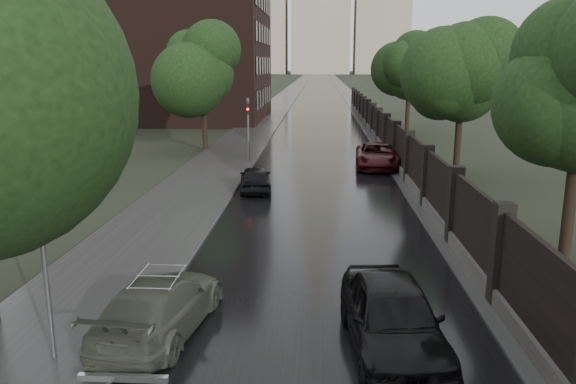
{
  "coord_description": "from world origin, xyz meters",
  "views": [
    {
      "loc": [
        -0.01,
        -8.68,
        6.08
      ],
      "look_at": [
        -1.11,
        11.05,
        1.5
      ],
      "focal_mm": 35.0,
      "sensor_mm": 36.0,
      "label": 1
    }
  ],
  "objects_px": {
    "tree_left_far": "(203,75)",
    "tree_right_c": "(409,76)",
    "volga_sedan": "(160,306)",
    "hatchback_left": "(255,179)",
    "tree_right_b": "(462,84)",
    "car_right_near": "(393,317)",
    "traffic_light": "(248,125)",
    "lamp_post": "(42,241)",
    "car_right_far": "(377,156)"
  },
  "relations": [
    {
      "from": "tree_left_far",
      "to": "tree_right_c",
      "type": "relative_size",
      "value": 1.05
    },
    {
      "from": "volga_sedan",
      "to": "hatchback_left",
      "type": "height_order",
      "value": "volga_sedan"
    },
    {
      "from": "tree_right_b",
      "to": "tree_right_c",
      "type": "xyz_separation_m",
      "value": [
        0.0,
        18.0,
        0.0
      ]
    },
    {
      "from": "tree_right_c",
      "to": "car_right_near",
      "type": "xyz_separation_m",
      "value": [
        -5.9,
        -37.56,
        -4.15
      ]
    },
    {
      "from": "traffic_light",
      "to": "hatchback_left",
      "type": "relative_size",
      "value": 1.1
    },
    {
      "from": "tree_right_c",
      "to": "lamp_post",
      "type": "relative_size",
      "value": 1.37
    },
    {
      "from": "tree_right_c",
      "to": "hatchback_left",
      "type": "bearing_deg",
      "value": -115.25
    },
    {
      "from": "car_right_near",
      "to": "traffic_light",
      "type": "bearing_deg",
      "value": 99.76
    },
    {
      "from": "lamp_post",
      "to": "car_right_far",
      "type": "height_order",
      "value": "lamp_post"
    },
    {
      "from": "tree_left_far",
      "to": "traffic_light",
      "type": "bearing_deg",
      "value": -53.53
    },
    {
      "from": "traffic_light",
      "to": "car_right_near",
      "type": "relative_size",
      "value": 0.85
    },
    {
      "from": "tree_right_b",
      "to": "traffic_light",
      "type": "xyz_separation_m",
      "value": [
        -11.8,
        2.99,
        -2.55
      ]
    },
    {
      "from": "tree_right_b",
      "to": "lamp_post",
      "type": "relative_size",
      "value": 1.37
    },
    {
      "from": "hatchback_left",
      "to": "tree_left_far",
      "type": "bearing_deg",
      "value": -75.38
    },
    {
      "from": "tree_right_b",
      "to": "volga_sedan",
      "type": "xyz_separation_m",
      "value": [
        -11.1,
        -18.99,
        -4.28
      ]
    },
    {
      "from": "lamp_post",
      "to": "hatchback_left",
      "type": "height_order",
      "value": "lamp_post"
    },
    {
      "from": "traffic_light",
      "to": "car_right_near",
      "type": "bearing_deg",
      "value": -75.34
    },
    {
      "from": "lamp_post",
      "to": "hatchback_left",
      "type": "distance_m",
      "value": 16.42
    },
    {
      "from": "tree_left_far",
      "to": "lamp_post",
      "type": "relative_size",
      "value": 1.45
    },
    {
      "from": "tree_right_b",
      "to": "car_right_far",
      "type": "relative_size",
      "value": 1.34
    },
    {
      "from": "tree_right_b",
      "to": "tree_right_c",
      "type": "distance_m",
      "value": 18.0
    },
    {
      "from": "volga_sedan",
      "to": "hatchback_left",
      "type": "distance_m",
      "value": 14.62
    },
    {
      "from": "lamp_post",
      "to": "car_right_near",
      "type": "xyz_separation_m",
      "value": [
        7.0,
        0.94,
        -1.87
      ]
    },
    {
      "from": "tree_right_b",
      "to": "lamp_post",
      "type": "xyz_separation_m",
      "value": [
        -12.9,
        -20.5,
        -2.28
      ]
    },
    {
      "from": "tree_right_b",
      "to": "volga_sedan",
      "type": "distance_m",
      "value": 22.41
    },
    {
      "from": "tree_left_far",
      "to": "car_right_near",
      "type": "height_order",
      "value": "tree_left_far"
    },
    {
      "from": "tree_right_b",
      "to": "car_right_far",
      "type": "distance_m",
      "value": 6.25
    },
    {
      "from": "volga_sedan",
      "to": "hatchback_left",
      "type": "xyz_separation_m",
      "value": [
        0.54,
        14.61,
        -0.05
      ]
    },
    {
      "from": "traffic_light",
      "to": "car_right_near",
      "type": "xyz_separation_m",
      "value": [
        5.9,
        -22.55,
        -1.6
      ]
    },
    {
      "from": "hatchback_left",
      "to": "car_right_near",
      "type": "distance_m",
      "value": 15.88
    },
    {
      "from": "lamp_post",
      "to": "tree_right_c",
      "type": "bearing_deg",
      "value": 71.48
    },
    {
      "from": "tree_right_b",
      "to": "hatchback_left",
      "type": "relative_size",
      "value": 1.92
    },
    {
      "from": "tree_right_c",
      "to": "tree_left_far",
      "type": "bearing_deg",
      "value": -147.17
    },
    {
      "from": "tree_right_c",
      "to": "volga_sedan",
      "type": "relative_size",
      "value": 1.53
    },
    {
      "from": "tree_left_far",
      "to": "car_right_near",
      "type": "distance_m",
      "value": 29.52
    },
    {
      "from": "tree_left_far",
      "to": "tree_right_c",
      "type": "bearing_deg",
      "value": 32.83
    },
    {
      "from": "tree_right_c",
      "to": "hatchback_left",
      "type": "xyz_separation_m",
      "value": [
        -10.56,
        -22.38,
        -4.33
      ]
    },
    {
      "from": "hatchback_left",
      "to": "lamp_post",
      "type": "bearing_deg",
      "value": 74.58
    },
    {
      "from": "tree_right_b",
      "to": "tree_right_c",
      "type": "height_order",
      "value": "same"
    },
    {
      "from": "car_right_far",
      "to": "tree_left_far",
      "type": "bearing_deg",
      "value": 155.54
    },
    {
      "from": "tree_left_far",
      "to": "traffic_light",
      "type": "height_order",
      "value": "tree_left_far"
    },
    {
      "from": "lamp_post",
      "to": "car_right_near",
      "type": "height_order",
      "value": "lamp_post"
    },
    {
      "from": "volga_sedan",
      "to": "tree_left_far",
      "type": "bearing_deg",
      "value": -73.19
    },
    {
      "from": "tree_right_b",
      "to": "car_right_near",
      "type": "bearing_deg",
      "value": -106.79
    },
    {
      "from": "tree_right_c",
      "to": "traffic_light",
      "type": "distance_m",
      "value": 19.26
    },
    {
      "from": "tree_right_c",
      "to": "lamp_post",
      "type": "height_order",
      "value": "tree_right_c"
    },
    {
      "from": "car_right_near",
      "to": "car_right_far",
      "type": "height_order",
      "value": "car_right_near"
    },
    {
      "from": "lamp_post",
      "to": "traffic_light",
      "type": "bearing_deg",
      "value": 87.32
    },
    {
      "from": "traffic_light",
      "to": "tree_left_far",
      "type": "bearing_deg",
      "value": 126.47
    },
    {
      "from": "car_right_far",
      "to": "tree_right_b",
      "type": "bearing_deg",
      "value": -24.52
    }
  ]
}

